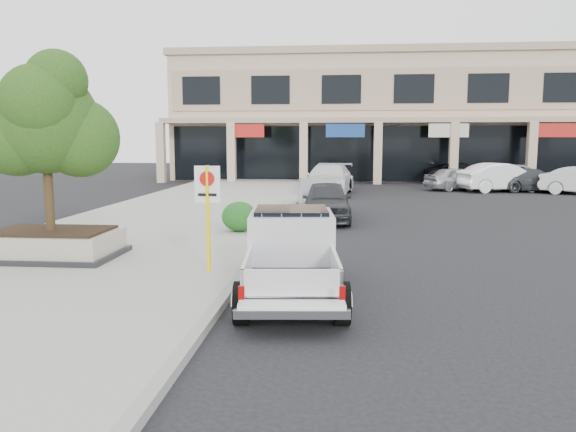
# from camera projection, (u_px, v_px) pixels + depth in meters

# --- Properties ---
(ground) EXTENTS (120.00, 120.00, 0.00)m
(ground) POSITION_uv_depth(u_px,v_px,m) (312.00, 285.00, 11.64)
(ground) COLOR black
(ground) RESTS_ON ground
(sidewalk) EXTENTS (8.00, 52.00, 0.15)m
(sidewalk) POSITION_uv_depth(u_px,v_px,m) (151.00, 231.00, 18.07)
(sidewalk) COLOR gray
(sidewalk) RESTS_ON ground
(curb) EXTENTS (0.20, 52.00, 0.15)m
(curb) POSITION_uv_depth(u_px,v_px,m) (273.00, 233.00, 17.70)
(curb) COLOR gray
(curb) RESTS_ON ground
(strip_mall) EXTENTS (40.55, 12.43, 9.50)m
(strip_mall) POSITION_uv_depth(u_px,v_px,m) (438.00, 117.00, 43.72)
(strip_mall) COLOR tan
(strip_mall) RESTS_ON ground
(planter) EXTENTS (3.20, 2.20, 0.68)m
(planter) POSITION_uv_depth(u_px,v_px,m) (52.00, 244.00, 13.64)
(planter) COLOR black
(planter) RESTS_ON sidewalk
(planter_tree) EXTENTS (2.90, 2.55, 4.00)m
(planter_tree) POSITION_uv_depth(u_px,v_px,m) (53.00, 122.00, 13.38)
(planter_tree) COLOR #312513
(planter_tree) RESTS_ON planter
(no_parking_sign) EXTENTS (0.55, 0.09, 2.30)m
(no_parking_sign) POSITION_uv_depth(u_px,v_px,m) (208.00, 204.00, 11.94)
(no_parking_sign) COLOR yellow
(no_parking_sign) RESTS_ON sidewalk
(hedge) EXTENTS (1.10, 0.99, 0.93)m
(hedge) POSITION_uv_depth(u_px,v_px,m) (239.00, 217.00, 17.43)
(hedge) COLOR #134315
(hedge) RESTS_ON sidewalk
(pickup_truck) EXTENTS (2.33, 5.22, 1.60)m
(pickup_truck) POSITION_uv_depth(u_px,v_px,m) (291.00, 255.00, 10.71)
(pickup_truck) COLOR silver
(pickup_truck) RESTS_ON ground
(curb_car_a) EXTENTS (1.87, 4.36, 1.47)m
(curb_car_a) POSITION_uv_depth(u_px,v_px,m) (327.00, 201.00, 20.74)
(curb_car_a) COLOR #2B2D30
(curb_car_a) RESTS_ON ground
(curb_car_b) EXTENTS (1.98, 4.40, 1.40)m
(curb_car_b) POSITION_uv_depth(u_px,v_px,m) (318.00, 196.00, 23.05)
(curb_car_b) COLOR #909497
(curb_car_b) RESTS_ON ground
(curb_car_c) EXTENTS (3.04, 6.02, 1.68)m
(curb_car_c) POSITION_uv_depth(u_px,v_px,m) (329.00, 179.00, 30.70)
(curb_car_c) COLOR silver
(curb_car_c) RESTS_ON ground
(curb_car_d) EXTENTS (2.86, 5.17, 1.37)m
(curb_car_d) POSITION_uv_depth(u_px,v_px,m) (329.00, 179.00, 33.27)
(curb_car_d) COLOR black
(curb_car_d) RESTS_ON ground
(lot_car_a) EXTENTS (4.39, 3.15, 1.39)m
(lot_car_a) POSITION_uv_depth(u_px,v_px,m) (458.00, 179.00, 33.35)
(lot_car_a) COLOR #ACADB4
(lot_car_a) RESTS_ON ground
(lot_car_b) EXTENTS (5.31, 3.17, 1.65)m
(lot_car_b) POSITION_uv_depth(u_px,v_px,m) (502.00, 177.00, 32.36)
(lot_car_b) COLOR white
(lot_car_b) RESTS_ON ground
(lot_car_c) EXTENTS (4.81, 2.28, 1.36)m
(lot_car_c) POSITION_uv_depth(u_px,v_px,m) (532.00, 180.00, 32.35)
(lot_car_c) COLOR #333638
(lot_car_c) RESTS_ON ground
(lot_car_d) EXTENTS (5.20, 2.40, 1.44)m
(lot_car_d) POSITION_uv_depth(u_px,v_px,m) (464.00, 173.00, 37.96)
(lot_car_d) COLOR black
(lot_car_d) RESTS_ON ground
(lot_car_e) EXTENTS (5.03, 3.30, 1.59)m
(lot_car_e) POSITION_uv_depth(u_px,v_px,m) (520.00, 175.00, 34.76)
(lot_car_e) COLOR #A1A4A9
(lot_car_e) RESTS_ON ground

